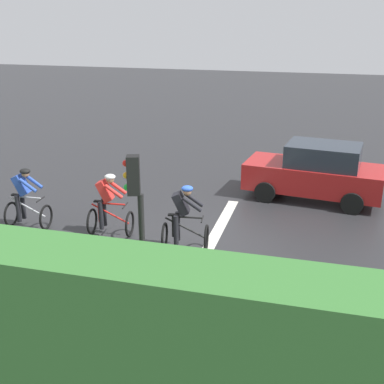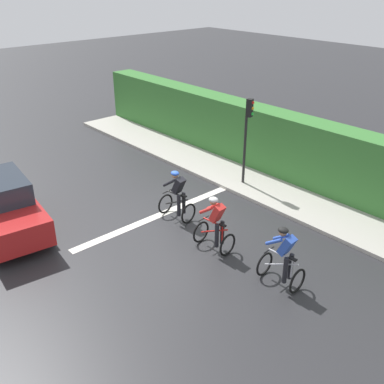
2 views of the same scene
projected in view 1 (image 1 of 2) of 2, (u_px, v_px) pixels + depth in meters
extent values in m
plane|color=#28282B|center=(190.00, 248.00, 12.24)|extent=(80.00, 80.00, 0.00)
cube|color=#ADA89E|center=(19.00, 334.00, 8.89)|extent=(2.80, 25.67, 0.12)
cube|color=silver|center=(207.00, 250.00, 12.14)|extent=(7.00, 0.30, 0.01)
torus|color=black|center=(46.00, 217.00, 13.24)|extent=(0.68, 0.10, 0.68)
torus|color=black|center=(11.00, 214.00, 13.44)|extent=(0.68, 0.10, 0.68)
cylinder|color=silver|center=(27.00, 207.00, 13.25)|extent=(0.10, 0.99, 0.51)
cylinder|color=silver|center=(17.00, 205.00, 13.30)|extent=(0.04, 0.04, 0.55)
cylinder|color=silver|center=(28.00, 197.00, 13.15)|extent=(0.08, 0.72, 0.04)
cube|color=black|center=(16.00, 195.00, 13.20)|extent=(0.11, 0.22, 0.04)
cylinder|color=black|center=(41.00, 199.00, 13.09)|extent=(0.42, 0.05, 0.03)
cube|color=#2D51B7|center=(21.00, 185.00, 13.06)|extent=(0.32, 0.42, 0.57)
sphere|color=#9E7051|center=(25.00, 174.00, 12.93)|extent=(0.20, 0.20, 0.20)
ellipsoid|color=black|center=(25.00, 171.00, 12.90)|extent=(0.25, 0.29, 0.14)
cylinder|color=black|center=(23.00, 205.00, 13.41)|extent=(0.12, 0.12, 0.74)
cylinder|color=black|center=(18.00, 209.00, 13.19)|extent=(0.12, 0.12, 0.74)
cylinder|color=#2D51B7|center=(34.00, 182.00, 13.13)|extent=(0.11, 0.48, 0.37)
cylinder|color=#2D51B7|center=(28.00, 185.00, 12.84)|extent=(0.11, 0.48, 0.37)
torus|color=black|center=(130.00, 224.00, 12.81)|extent=(0.68, 0.12, 0.68)
torus|color=black|center=(92.00, 221.00, 12.97)|extent=(0.68, 0.12, 0.68)
cylinder|color=red|center=(110.00, 214.00, 12.81)|extent=(0.13, 0.99, 0.51)
cylinder|color=red|center=(99.00, 212.00, 12.85)|extent=(0.04, 0.04, 0.55)
cylinder|color=red|center=(112.00, 204.00, 12.71)|extent=(0.11, 0.72, 0.04)
cube|color=black|center=(98.00, 201.00, 12.75)|extent=(0.12, 0.23, 0.04)
cylinder|color=black|center=(125.00, 206.00, 12.66)|extent=(0.42, 0.07, 0.03)
cube|color=red|center=(105.00, 191.00, 12.61)|extent=(0.33, 0.43, 0.57)
sphere|color=#9E7051|center=(110.00, 179.00, 12.48)|extent=(0.20, 0.20, 0.20)
ellipsoid|color=silver|center=(110.00, 177.00, 12.46)|extent=(0.26, 0.30, 0.14)
cylinder|color=black|center=(104.00, 212.00, 12.96)|extent=(0.12, 0.12, 0.74)
cylinder|color=black|center=(101.00, 216.00, 12.74)|extent=(0.12, 0.12, 0.74)
cylinder|color=red|center=(118.00, 187.00, 12.70)|extent=(0.13, 0.48, 0.37)
cylinder|color=red|center=(114.00, 192.00, 12.40)|extent=(0.13, 0.48, 0.37)
torus|color=black|center=(206.00, 238.00, 11.99)|extent=(0.68, 0.15, 0.68)
torus|color=black|center=(165.00, 236.00, 12.11)|extent=(0.68, 0.15, 0.68)
cylinder|color=black|center=(185.00, 228.00, 11.96)|extent=(0.17, 0.99, 0.51)
cylinder|color=black|center=(173.00, 226.00, 11.99)|extent=(0.04, 0.04, 0.55)
cylinder|color=black|center=(187.00, 217.00, 11.87)|extent=(0.14, 0.71, 0.04)
cube|color=black|center=(173.00, 215.00, 11.89)|extent=(0.13, 0.23, 0.04)
cylinder|color=black|center=(202.00, 219.00, 11.83)|extent=(0.42, 0.09, 0.03)
cube|color=black|center=(181.00, 204.00, 11.77)|extent=(0.35, 0.45, 0.57)
sphere|color=#9E7051|center=(187.00, 191.00, 11.64)|extent=(0.20, 0.20, 0.20)
ellipsoid|color=#264CB2|center=(187.00, 189.00, 11.62)|extent=(0.27, 0.31, 0.14)
cylinder|color=black|center=(178.00, 226.00, 12.11)|extent=(0.12, 0.12, 0.74)
cylinder|color=black|center=(176.00, 230.00, 11.88)|extent=(0.12, 0.12, 0.74)
cylinder|color=black|center=(194.00, 200.00, 11.86)|extent=(0.15, 0.49, 0.37)
cylinder|color=black|center=(192.00, 204.00, 11.57)|extent=(0.15, 0.49, 0.37)
cube|color=#B21E1E|center=(313.00, 177.00, 15.32)|extent=(2.19, 4.28, 0.80)
cube|color=#262D38|center=(323.00, 155.00, 14.98)|extent=(1.75, 2.30, 0.66)
cylinder|color=black|center=(265.00, 192.00, 15.17)|extent=(0.30, 0.66, 0.64)
cylinder|color=black|center=(278.00, 176.00, 16.62)|extent=(0.30, 0.66, 0.64)
cylinder|color=black|center=(352.00, 203.00, 14.27)|extent=(0.30, 0.66, 0.64)
cylinder|color=black|center=(357.00, 186.00, 15.72)|extent=(0.30, 0.66, 0.64)
cube|color=#EAEACC|center=(245.00, 171.00, 15.55)|extent=(0.29, 0.11, 0.16)
cube|color=#EAEACC|center=(254.00, 163.00, 16.44)|extent=(0.29, 0.11, 0.16)
cylinder|color=black|center=(143.00, 269.00, 8.47)|extent=(0.10, 0.10, 2.70)
cube|color=black|center=(133.00, 175.00, 7.90)|extent=(0.25, 0.25, 0.64)
sphere|color=red|center=(126.00, 163.00, 7.83)|extent=(0.11, 0.11, 0.11)
sphere|color=orange|center=(126.00, 175.00, 7.90)|extent=(0.11, 0.11, 0.11)
sphere|color=green|center=(127.00, 187.00, 7.97)|extent=(0.11, 0.11, 0.11)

